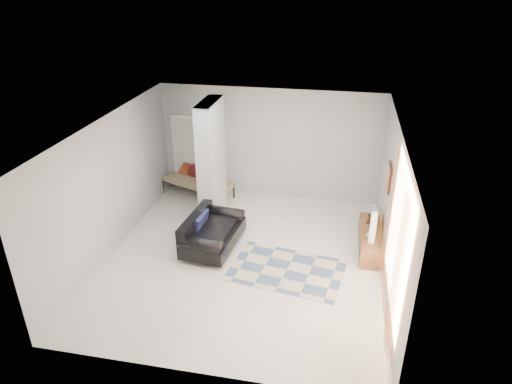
# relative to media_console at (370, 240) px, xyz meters

# --- Properties ---
(floor) EXTENTS (6.00, 6.00, 0.00)m
(floor) POSITION_rel_media_console_xyz_m (-2.52, -0.90, -0.21)
(floor) COLOR silver
(floor) RESTS_ON ground
(ceiling) EXTENTS (6.00, 6.00, 0.00)m
(ceiling) POSITION_rel_media_console_xyz_m (-2.52, -0.90, 2.59)
(ceiling) COLOR white
(ceiling) RESTS_ON wall_back
(wall_back) EXTENTS (6.00, 0.00, 6.00)m
(wall_back) POSITION_rel_media_console_xyz_m (-2.52, 2.10, 1.19)
(wall_back) COLOR #B1B3B5
(wall_back) RESTS_ON ground
(wall_front) EXTENTS (6.00, 0.00, 6.00)m
(wall_front) POSITION_rel_media_console_xyz_m (-2.52, -3.90, 1.19)
(wall_front) COLOR #B1B3B5
(wall_front) RESTS_ON ground
(wall_left) EXTENTS (0.00, 6.00, 6.00)m
(wall_left) POSITION_rel_media_console_xyz_m (-5.27, -0.90, 1.19)
(wall_left) COLOR #B1B3B5
(wall_left) RESTS_ON ground
(wall_right) EXTENTS (0.00, 6.00, 6.00)m
(wall_right) POSITION_rel_media_console_xyz_m (0.23, -0.90, 1.19)
(wall_right) COLOR #B1B3B5
(wall_right) RESTS_ON ground
(partition_column) EXTENTS (0.35, 1.20, 2.80)m
(partition_column) POSITION_rel_media_console_xyz_m (-3.62, 0.70, 1.19)
(partition_column) COLOR #A1A6A7
(partition_column) RESTS_ON floor
(hallway_door) EXTENTS (0.85, 0.06, 2.04)m
(hallway_door) POSITION_rel_media_console_xyz_m (-4.62, 2.06, 0.81)
(hallway_door) COLOR white
(hallway_door) RESTS_ON floor
(curtain) EXTENTS (0.00, 2.55, 2.55)m
(curtain) POSITION_rel_media_console_xyz_m (0.15, -2.05, 1.24)
(curtain) COLOR #FF8043
(curtain) RESTS_ON wall_right
(wall_art) EXTENTS (0.04, 0.45, 0.55)m
(wall_art) POSITION_rel_media_console_xyz_m (0.20, -0.00, 1.44)
(wall_art) COLOR #381A0F
(wall_art) RESTS_ON wall_right
(media_console) EXTENTS (0.45, 1.65, 0.80)m
(media_console) POSITION_rel_media_console_xyz_m (0.00, 0.00, 0.00)
(media_console) COLOR brown
(media_console) RESTS_ON floor
(loveseat) EXTENTS (1.09, 1.69, 0.76)m
(loveseat) POSITION_rel_media_console_xyz_m (-3.32, -0.61, 0.15)
(loveseat) COLOR silver
(loveseat) RESTS_ON floor
(daybed) EXTENTS (1.94, 1.34, 0.77)m
(daybed) POSITION_rel_media_console_xyz_m (-4.34, 1.73, 0.21)
(daybed) COLOR black
(daybed) RESTS_ON floor
(area_rug) EXTENTS (2.36, 1.75, 0.01)m
(area_rug) POSITION_rel_media_console_xyz_m (-1.62, -1.13, -0.20)
(area_rug) COLOR #C4B796
(area_rug) RESTS_ON floor
(cylinder_lamp) EXTENTS (0.12, 0.12, 0.67)m
(cylinder_lamp) POSITION_rel_media_console_xyz_m (-0.02, -0.42, 0.53)
(cylinder_lamp) COLOR beige
(cylinder_lamp) RESTS_ON media_console
(bronze_figurine) EXTENTS (0.12, 0.12, 0.23)m
(bronze_figurine) POSITION_rel_media_console_xyz_m (-0.05, 0.35, 0.31)
(bronze_figurine) COLOR #302215
(bronze_figurine) RESTS_ON media_console
(vase) EXTENTS (0.18, 0.18, 0.17)m
(vase) POSITION_rel_media_console_xyz_m (-0.05, -0.27, 0.28)
(vase) COLOR white
(vase) RESTS_ON media_console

